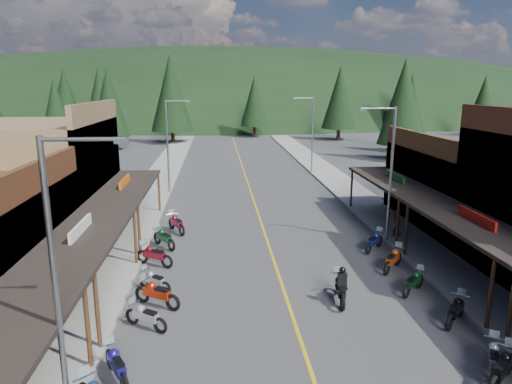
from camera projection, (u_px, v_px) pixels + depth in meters
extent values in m
plane|color=#38383A|center=(291.00, 311.00, 18.95)|extent=(220.00, 220.00, 0.00)
cube|color=gold|center=(253.00, 197.00, 38.35)|extent=(0.15, 90.00, 0.01)
cube|color=gray|center=(148.00, 198.00, 37.60)|extent=(3.40, 94.00, 0.15)
cube|color=gray|center=(354.00, 194.00, 39.07)|extent=(3.40, 94.00, 0.15)
cylinder|color=#472D19|center=(88.00, 328.00, 14.71)|extent=(0.16, 0.16, 3.00)
cube|color=#3F2111|center=(45.00, 234.00, 19.04)|extent=(0.30, 9.00, 6.20)
cube|color=black|center=(81.00, 235.00, 19.19)|extent=(3.20, 9.00, 0.18)
cylinder|color=#472D19|center=(97.00, 311.00, 15.87)|extent=(0.16, 0.16, 3.00)
cylinder|color=#472D19|center=(135.00, 238.00, 23.44)|extent=(0.16, 0.16, 3.00)
cube|color=silver|center=(81.00, 231.00, 19.14)|extent=(0.12, 3.00, 0.70)
cube|color=brown|center=(36.00, 180.00, 27.94)|extent=(8.00, 10.20, 7.00)
cube|color=brown|center=(100.00, 169.00, 28.12)|extent=(0.30, 10.20, 8.20)
cube|color=black|center=(125.00, 186.00, 28.50)|extent=(3.20, 10.20, 0.18)
cylinder|color=#472D19|center=(139.00, 231.00, 24.60)|extent=(0.16, 0.16, 3.00)
cylinder|color=#472D19|center=(159.00, 193.00, 33.33)|extent=(0.16, 0.16, 3.00)
cube|color=#CC590C|center=(125.00, 183.00, 28.45)|extent=(0.12, 3.00, 0.70)
cylinder|color=#472D19|center=(511.00, 310.00, 15.92)|extent=(0.16, 0.16, 3.00)
cube|color=#562B19|center=(509.00, 200.00, 20.53)|extent=(0.30, 9.00, 8.20)
cube|color=black|center=(476.00, 225.00, 20.65)|extent=(3.20, 9.00, 0.18)
cylinder|color=#472D19|center=(491.00, 295.00, 17.09)|extent=(0.16, 0.16, 3.00)
cylinder|color=#472D19|center=(406.00, 230.00, 24.65)|extent=(0.16, 0.16, 3.00)
cube|color=#B2140F|center=(476.00, 220.00, 20.61)|extent=(0.12, 3.00, 0.70)
cube|color=#4C2D16|center=(471.00, 187.00, 30.53)|extent=(8.00, 10.20, 5.00)
cube|color=#4C2D16|center=(416.00, 180.00, 30.07)|extent=(0.30, 10.20, 6.20)
cube|color=black|center=(395.00, 181.00, 29.97)|extent=(3.20, 10.20, 0.18)
cylinder|color=#472D19|center=(398.00, 224.00, 25.82)|extent=(0.16, 0.16, 3.00)
cylinder|color=#472D19|center=(351.00, 189.00, 34.55)|extent=(0.16, 0.16, 3.00)
cube|color=#14591E|center=(395.00, 178.00, 29.92)|extent=(0.12, 3.00, 0.70)
cylinder|color=gray|center=(56.00, 292.00, 11.62)|extent=(0.16, 0.16, 8.00)
cylinder|color=gray|center=(83.00, 139.00, 10.82)|extent=(2.00, 0.10, 0.10)
cube|color=gray|center=(122.00, 141.00, 10.91)|extent=(0.35, 0.18, 0.12)
cylinder|color=gray|center=(168.00, 148.00, 38.78)|extent=(0.16, 0.16, 8.00)
cylinder|color=gray|center=(178.00, 101.00, 37.98)|extent=(2.00, 0.10, 0.10)
cube|color=gray|center=(189.00, 101.00, 38.07)|extent=(0.35, 0.18, 0.12)
cylinder|color=gray|center=(391.00, 177.00, 26.40)|extent=(0.16, 0.16, 8.00)
cylinder|color=gray|center=(378.00, 108.00, 25.43)|extent=(2.00, 0.10, 0.10)
cube|color=gray|center=(362.00, 109.00, 25.37)|extent=(0.35, 0.18, 0.12)
cylinder|color=gray|center=(312.00, 136.00, 47.74)|extent=(0.16, 0.16, 8.00)
cylinder|color=gray|center=(304.00, 98.00, 46.77)|extent=(2.00, 0.10, 0.10)
cube|color=gray|center=(295.00, 99.00, 46.71)|extent=(0.35, 0.18, 0.12)
ellipsoid|color=black|center=(225.00, 114.00, 149.91)|extent=(310.00, 140.00, 60.00)
cylinder|color=black|center=(102.00, 131.00, 84.60)|extent=(0.60, 0.60, 2.00)
cone|color=black|center=(100.00, 96.00, 83.18)|extent=(5.88, 5.88, 10.50)
cylinder|color=black|center=(173.00, 137.00, 74.15)|extent=(0.60, 0.60, 2.00)
cone|color=black|center=(171.00, 93.00, 72.55)|extent=(6.72, 6.72, 12.00)
cylinder|color=black|center=(254.00, 131.00, 83.09)|extent=(0.60, 0.60, 2.00)
cone|color=black|center=(254.00, 101.00, 81.84)|extent=(5.04, 5.04, 9.00)
cylinder|color=black|center=(338.00, 134.00, 78.45)|extent=(0.60, 0.60, 2.00)
cone|color=black|center=(340.00, 97.00, 77.03)|extent=(5.88, 5.88, 10.50)
cylinder|color=black|center=(401.00, 127.00, 91.44)|extent=(0.60, 0.60, 2.00)
cone|color=black|center=(403.00, 92.00, 89.85)|extent=(6.72, 6.72, 12.00)
cylinder|color=black|center=(480.00, 131.00, 84.69)|extent=(0.60, 0.60, 2.00)
cone|color=black|center=(484.00, 100.00, 83.44)|extent=(5.04, 5.04, 9.00)
cylinder|color=black|center=(68.00, 128.00, 89.75)|extent=(0.60, 0.60, 2.00)
cone|color=black|center=(65.00, 96.00, 88.33)|extent=(5.88, 5.88, 10.50)
cylinder|color=black|center=(60.00, 154.00, 55.67)|extent=(0.60, 0.60, 2.00)
cone|color=black|center=(56.00, 113.00, 54.53)|extent=(4.48, 4.48, 8.00)
cylinder|color=black|center=(408.00, 145.00, 64.41)|extent=(0.60, 0.60, 2.00)
cone|color=black|center=(411.00, 106.00, 63.18)|extent=(4.93, 4.93, 8.80)
cylinder|color=black|center=(112.00, 144.00, 65.71)|extent=(0.60, 0.60, 2.00)
cone|color=black|center=(109.00, 103.00, 64.39)|extent=(5.38, 5.38, 9.60)
cylinder|color=black|center=(400.00, 152.00, 57.28)|extent=(0.60, 0.60, 2.00)
cone|color=black|center=(403.00, 102.00, 55.87)|extent=(5.82, 5.82, 10.40)
imported|color=brown|center=(395.00, 223.00, 27.81)|extent=(0.80, 0.48, 1.63)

